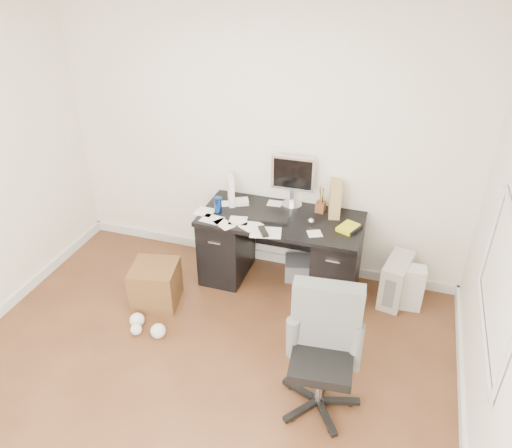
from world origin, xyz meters
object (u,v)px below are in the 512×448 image
(office_chair, at_px, (322,356))
(keyboard, at_px, (269,219))
(wicker_basket, at_px, (156,285))
(pc_tower, at_px, (396,280))
(lcd_monitor, at_px, (293,181))
(desk, at_px, (280,249))

(office_chair, bearing_deg, keyboard, 115.52)
(wicker_basket, bearing_deg, pc_tower, 18.81)
(lcd_monitor, relative_size, keyboard, 1.37)
(desk, bearing_deg, keyboard, -140.57)
(lcd_monitor, relative_size, pc_tower, 1.15)
(office_chair, distance_m, wicker_basket, 1.85)
(desk, height_order, pc_tower, desk)
(keyboard, xyz_separation_m, pc_tower, (1.20, 0.15, -0.54))
(desk, relative_size, wicker_basket, 3.70)
(wicker_basket, bearing_deg, lcd_monitor, 40.36)
(lcd_monitor, bearing_deg, wicker_basket, -141.27)
(keyboard, bearing_deg, office_chair, -64.39)
(office_chair, bearing_deg, wicker_basket, 151.86)
(lcd_monitor, bearing_deg, pc_tower, -10.85)
(pc_tower, distance_m, wicker_basket, 2.24)
(desk, height_order, keyboard, keyboard)
(lcd_monitor, relative_size, office_chair, 0.52)
(desk, bearing_deg, wicker_basket, -147.46)
(desk, distance_m, office_chair, 1.51)
(wicker_basket, bearing_deg, desk, 32.54)
(lcd_monitor, xyz_separation_m, office_chair, (0.63, -1.59, -0.51))
(lcd_monitor, bearing_deg, desk, -100.24)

